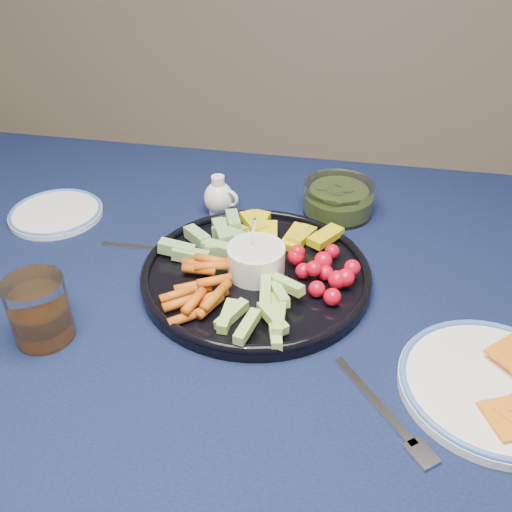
% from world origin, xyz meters
% --- Properties ---
extents(dining_table, '(1.67, 1.07, 0.75)m').
position_xyz_m(dining_table, '(0.00, 0.00, 0.66)').
color(dining_table, '#512E1B').
rests_on(dining_table, ground).
extents(crudite_platter, '(0.37, 0.37, 0.12)m').
position_xyz_m(crudite_platter, '(0.06, 0.06, 0.77)').
color(crudite_platter, black).
rests_on(crudite_platter, dining_table).
extents(creamer_pitcher, '(0.07, 0.06, 0.08)m').
position_xyz_m(creamer_pitcher, '(-0.04, 0.26, 0.78)').
color(creamer_pitcher, white).
rests_on(creamer_pitcher, dining_table).
extents(pickle_bowl, '(0.13, 0.13, 0.06)m').
position_xyz_m(pickle_bowl, '(0.18, 0.30, 0.77)').
color(pickle_bowl, silver).
rests_on(pickle_bowl, dining_table).
extents(cheese_plate, '(0.24, 0.24, 0.03)m').
position_xyz_m(cheese_plate, '(0.41, -0.11, 0.76)').
color(cheese_plate, white).
rests_on(cheese_plate, dining_table).
extents(juice_tumbler, '(0.08, 0.08, 0.10)m').
position_xyz_m(juice_tumbler, '(-0.21, -0.12, 0.79)').
color(juice_tumbler, silver).
rests_on(juice_tumbler, dining_table).
extents(fork_left, '(0.17, 0.02, 0.00)m').
position_xyz_m(fork_left, '(-0.12, 0.12, 0.75)').
color(fork_left, silver).
rests_on(fork_left, dining_table).
extents(fork_right, '(0.13, 0.16, 0.00)m').
position_xyz_m(fork_right, '(0.28, -0.18, 0.75)').
color(fork_right, silver).
rests_on(fork_right, dining_table).
extents(side_plate_extra, '(0.17, 0.17, 0.01)m').
position_xyz_m(side_plate_extra, '(-0.35, 0.19, 0.75)').
color(side_plate_extra, white).
rests_on(side_plate_extra, dining_table).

